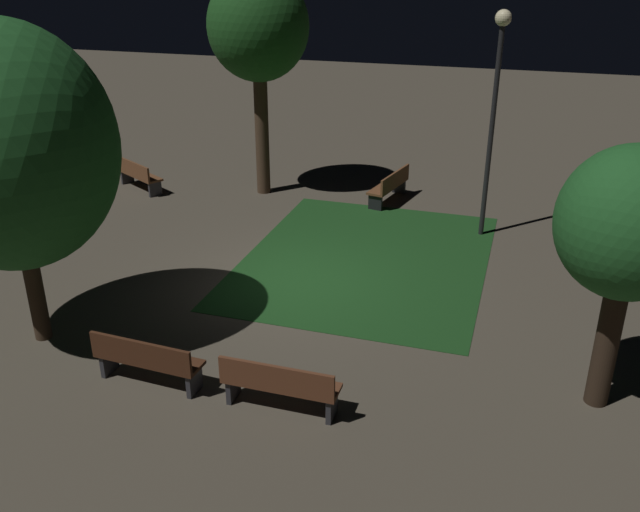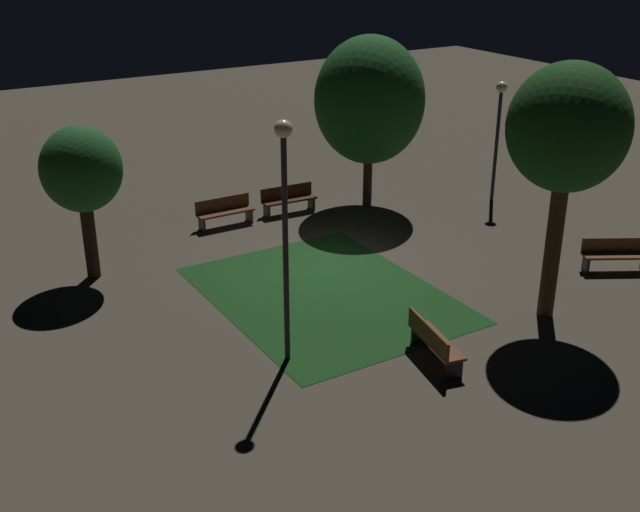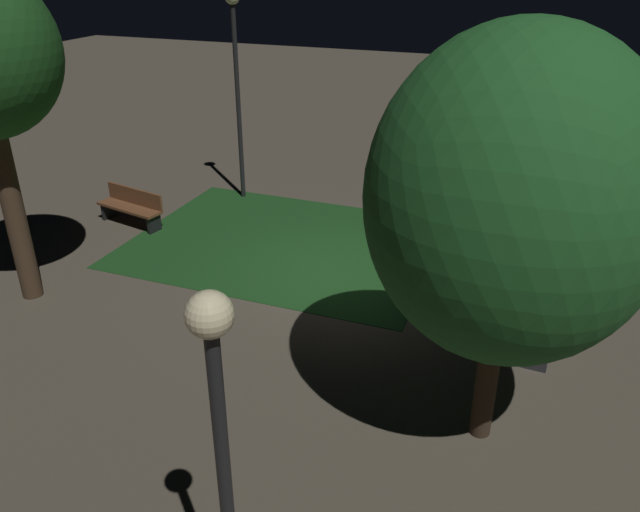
{
  "view_description": "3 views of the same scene",
  "coord_description": "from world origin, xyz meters",
  "px_view_note": "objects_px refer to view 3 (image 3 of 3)",
  "views": [
    {
      "loc": [
        4.24,
        -12.19,
        6.39
      ],
      "look_at": [
        0.41,
        -0.0,
        0.63
      ],
      "focal_mm": 38.15,
      "sensor_mm": 36.0,
      "label": 1
    },
    {
      "loc": [
        10.37,
        16.7,
        8.71
      ],
      "look_at": [
        0.68,
        0.67,
        0.68
      ],
      "focal_mm": 44.0,
      "sensor_mm": 36.0,
      "label": 2
    },
    {
      "loc": [
        -10.89,
        -3.91,
        6.16
      ],
      "look_at": [
        -0.47,
        0.06,
        0.62
      ],
      "focal_mm": 35.23,
      "sensor_mm": 36.0,
      "label": 3
    }
  ],
  "objects_px": {
    "bench_front_right": "(548,321)",
    "tree_lawn_side": "(513,200)",
    "bench_near_trees": "(554,264)",
    "tree_back_left": "(508,89)",
    "lamp_post_near_wall": "(236,65)",
    "lamp_post_plaza_east": "(220,430)",
    "bench_back_row": "(132,206)"
  },
  "relations": [
    {
      "from": "bench_front_right",
      "to": "tree_lawn_side",
      "type": "relative_size",
      "value": 0.33
    },
    {
      "from": "bench_near_trees",
      "to": "tree_back_left",
      "type": "height_order",
      "value": "tree_back_left"
    },
    {
      "from": "bench_near_trees",
      "to": "tree_back_left",
      "type": "bearing_deg",
      "value": 20.14
    },
    {
      "from": "bench_near_trees",
      "to": "lamp_post_near_wall",
      "type": "bearing_deg",
      "value": 74.41
    },
    {
      "from": "lamp_post_plaza_east",
      "to": "tree_lawn_side",
      "type": "bearing_deg",
      "value": -23.97
    },
    {
      "from": "bench_front_right",
      "to": "bench_near_trees",
      "type": "relative_size",
      "value": 1.01
    },
    {
      "from": "bench_back_row",
      "to": "tree_back_left",
      "type": "distance_m",
      "value": 9.78
    },
    {
      "from": "tree_back_left",
      "to": "bench_front_right",
      "type": "bearing_deg",
      "value": -166.17
    },
    {
      "from": "bench_near_trees",
      "to": "tree_lawn_side",
      "type": "height_order",
      "value": "tree_lawn_side"
    },
    {
      "from": "bench_front_right",
      "to": "tree_back_left",
      "type": "xyz_separation_m",
      "value": [
        6.84,
        1.68,
        2.44
      ]
    },
    {
      "from": "lamp_post_plaza_east",
      "to": "bench_front_right",
      "type": "bearing_deg",
      "value": -20.84
    },
    {
      "from": "lamp_post_plaza_east",
      "to": "bench_near_trees",
      "type": "bearing_deg",
      "value": -15.79
    },
    {
      "from": "bench_near_trees",
      "to": "lamp_post_near_wall",
      "type": "relative_size",
      "value": 0.34
    },
    {
      "from": "tree_lawn_side",
      "to": "lamp_post_near_wall",
      "type": "relative_size",
      "value": 1.06
    },
    {
      "from": "bench_back_row",
      "to": "lamp_post_near_wall",
      "type": "distance_m",
      "value": 4.33
    },
    {
      "from": "bench_near_trees",
      "to": "tree_back_left",
      "type": "distance_m",
      "value": 5.46
    },
    {
      "from": "bench_back_row",
      "to": "tree_lawn_side",
      "type": "height_order",
      "value": "tree_lawn_side"
    },
    {
      "from": "tree_back_left",
      "to": "tree_lawn_side",
      "type": "bearing_deg",
      "value": -174.23
    },
    {
      "from": "bench_near_trees",
      "to": "bench_back_row",
      "type": "bearing_deg",
      "value": 92.28
    },
    {
      "from": "bench_near_trees",
      "to": "lamp_post_plaza_east",
      "type": "relative_size",
      "value": 0.45
    },
    {
      "from": "tree_lawn_side",
      "to": "lamp_post_near_wall",
      "type": "height_order",
      "value": "tree_lawn_side"
    },
    {
      "from": "tree_back_left",
      "to": "lamp_post_plaza_east",
      "type": "height_order",
      "value": "tree_back_left"
    },
    {
      "from": "bench_front_right",
      "to": "bench_near_trees",
      "type": "xyz_separation_m",
      "value": [
        2.25,
        -0.0,
        0.0
      ]
    },
    {
      "from": "lamp_post_plaza_east",
      "to": "bench_back_row",
      "type": "bearing_deg",
      "value": 40.96
    },
    {
      "from": "bench_front_right",
      "to": "tree_lawn_side",
      "type": "height_order",
      "value": "tree_lawn_side"
    },
    {
      "from": "bench_back_row",
      "to": "tree_back_left",
      "type": "bearing_deg",
      "value": -58.29
    },
    {
      "from": "bench_front_right",
      "to": "bench_back_row",
      "type": "bearing_deg",
      "value": 79.18
    },
    {
      "from": "bench_back_row",
      "to": "lamp_post_near_wall",
      "type": "xyz_separation_m",
      "value": [
        2.64,
        -1.66,
        3.01
      ]
    },
    {
      "from": "bench_near_trees",
      "to": "tree_lawn_side",
      "type": "bearing_deg",
      "value": 171.39
    },
    {
      "from": "bench_front_right",
      "to": "tree_back_left",
      "type": "bearing_deg",
      "value": 13.83
    },
    {
      "from": "tree_back_left",
      "to": "lamp_post_near_wall",
      "type": "distance_m",
      "value": 6.83
    },
    {
      "from": "bench_front_right",
      "to": "bench_back_row",
      "type": "xyz_separation_m",
      "value": [
        1.86,
        9.74,
        0.0
      ]
    }
  ]
}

